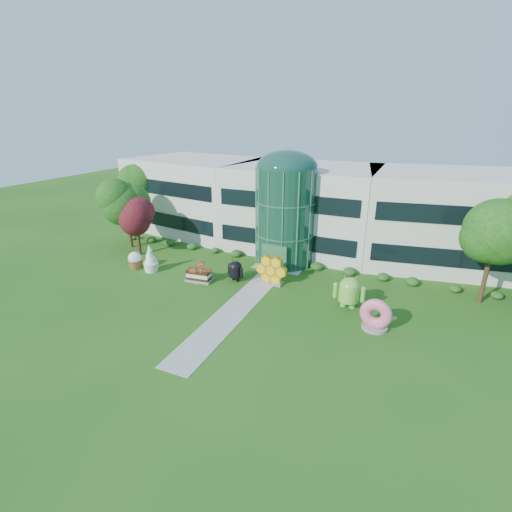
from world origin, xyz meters
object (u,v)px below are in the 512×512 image
at_px(android_green, 349,290).
at_px(android_black, 235,269).
at_px(gingerbread, 201,271).
at_px(donut, 376,314).

xyz_separation_m(android_green, android_black, (-10.66, 0.89, -0.37)).
xyz_separation_m(android_black, gingerbread, (-2.72, -1.68, -0.04)).
relative_size(android_green, gingerbread, 1.27).
bearing_deg(android_green, donut, -47.82).
bearing_deg(android_green, android_black, 172.72).
relative_size(android_green, donut, 1.24).
distance_m(android_green, donut, 3.44).
bearing_deg(android_black, donut, 4.37).
distance_m(android_black, donut, 13.49).
height_order(android_green, donut, android_green).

